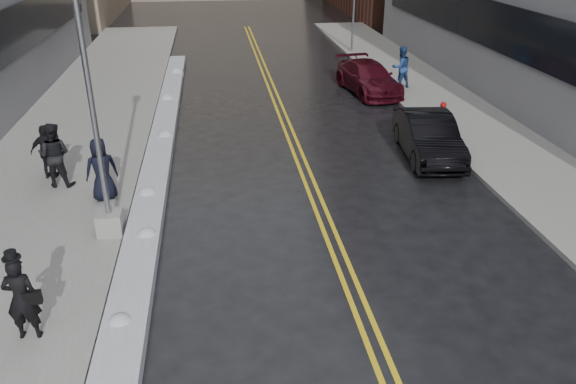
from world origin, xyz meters
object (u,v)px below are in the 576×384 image
object	(u,v)px
fire_hydrant	(443,110)
pedestrian_d	(48,152)
pedestrian_fedora	(22,299)
car_black	(428,136)
pedestrian_east	(401,67)
car_maroon	(368,78)
lamppost	(99,149)
pedestrian_c	(101,169)
pedestrian_b	(54,155)

from	to	relation	value
fire_hydrant	pedestrian_d	distance (m)	15.28
pedestrian_fedora	car_black	size ratio (longest dim) A/B	0.39
fire_hydrant	pedestrian_east	size ratio (longest dim) A/B	0.36
pedestrian_east	car_black	distance (m)	8.82
pedestrian_fedora	car_maroon	world-z (taller)	pedestrian_fedora
lamppost	pedestrian_c	bearing A→B (deg)	102.53
pedestrian_c	pedestrian_d	size ratio (longest dim) A/B	1.08
pedestrian_fedora	pedestrian_b	xyz separation A→B (m)	(-1.06, 7.32, 0.11)
pedestrian_east	pedestrian_d	bearing A→B (deg)	19.17
fire_hydrant	car_maroon	distance (m)	5.22
fire_hydrant	car_maroon	world-z (taller)	car_maroon
pedestrian_fedora	pedestrian_d	xyz separation A→B (m)	(-1.44, 7.98, -0.03)
pedestrian_c	car_maroon	size ratio (longest dim) A/B	0.38
pedestrian_east	pedestrian_c	bearing A→B (deg)	28.18
car_black	pedestrian_c	bearing A→B (deg)	-162.33
pedestrian_d	lamppost	bearing A→B (deg)	121.44
fire_hydrant	car_black	distance (m)	4.12
pedestrian_b	car_maroon	xyz separation A→B (m)	(12.46, 9.56, -0.43)
lamppost	pedestrian_b	world-z (taller)	lamppost
pedestrian_b	pedestrian_d	bearing A→B (deg)	-51.16
pedestrian_fedora	car_black	distance (m)	14.10
pedestrian_fedora	car_maroon	size ratio (longest dim) A/B	0.36
pedestrian_fedora	pedestrian_d	bearing A→B (deg)	-78.56
pedestrian_d	car_black	distance (m)	12.75
lamppost	car_maroon	distance (m)	16.65
pedestrian_fedora	car_maroon	distance (m)	20.38
pedestrian_d	car_black	xyz separation A→B (m)	(12.74, 0.44, -0.25)
pedestrian_c	lamppost	bearing A→B (deg)	84.41
lamppost	pedestrian_d	size ratio (longest dim) A/B	4.34
lamppost	pedestrian_b	distance (m)	4.12
pedestrian_b	pedestrian_c	world-z (taller)	pedestrian_b
pedestrian_b	pedestrian_d	size ratio (longest dim) A/B	1.16
lamppost	car_black	size ratio (longest dim) A/B	1.62
pedestrian_c	car_black	size ratio (longest dim) A/B	0.40
pedestrian_fedora	car_maroon	bearing A→B (deg)	-122.81
fire_hydrant	pedestrian_b	xyz separation A→B (m)	(-14.35, -4.69, 0.62)
pedestrian_b	car_black	bearing A→B (deg)	-166.11
pedestrian_b	pedestrian_d	xyz separation A→B (m)	(-0.38, 0.66, -0.14)
pedestrian_d	pedestrian_east	distance (m)	17.10
pedestrian_c	car_maroon	bearing A→B (deg)	-153.47
pedestrian_fedora	car_black	world-z (taller)	pedestrian_fedora
lamppost	pedestrian_c	xyz separation A→B (m)	(-0.47, 2.12, -1.44)
car_black	car_maroon	bearing A→B (deg)	95.05
pedestrian_b	fire_hydrant	bearing A→B (deg)	-153.06
pedestrian_d	fire_hydrant	bearing A→B (deg)	-164.75
pedestrian_fedora	car_black	bearing A→B (deg)	-142.10
pedestrian_b	car_black	size ratio (longest dim) A/B	0.43
pedestrian_b	car_black	distance (m)	12.42
pedestrian_b	lamppost	bearing A→B (deg)	130.63
pedestrian_fedora	car_maroon	xyz separation A→B (m)	(11.40, 16.88, -0.32)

